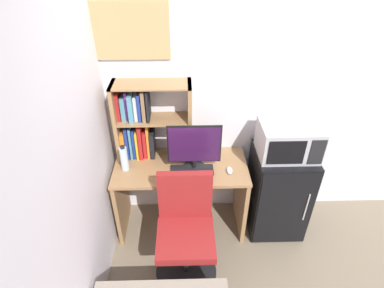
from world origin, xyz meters
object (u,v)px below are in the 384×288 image
wall_corkboard (121,31)px  desk_chair (186,236)px  water_bottle (124,159)px  keyboard (192,170)px  hutch_bookshelf (143,122)px  computer_mouse (230,170)px  monitor (194,147)px  microwave (289,140)px  mini_fridge (278,191)px

wall_corkboard → desk_chair: bearing=-58.6°
water_bottle → wall_corkboard: 1.03m
water_bottle → wall_corkboard: bearing=80.5°
keyboard → water_bottle: water_bottle is taller
desk_chair → hutch_bookshelf: bearing=118.0°
computer_mouse → water_bottle: 0.91m
computer_mouse → monitor: bearing=170.2°
computer_mouse → hutch_bookshelf: bearing=160.4°
hutch_bookshelf → microwave: hutch_bookshelf is taller
computer_mouse → wall_corkboard: 1.43m
keyboard → computer_mouse: (0.32, -0.02, 0.00)m
hutch_bookshelf → wall_corkboard: (-0.11, 0.10, 0.74)m
mini_fridge → desk_chair: bearing=-151.5°
computer_mouse → water_bottle: bearing=176.2°
monitor → computer_mouse: bearing=-9.8°
hutch_bookshelf → water_bottle: (-0.16, -0.20, -0.24)m
keyboard → water_bottle: (-0.58, 0.04, 0.10)m
mini_fridge → desk_chair: 1.00m
keyboard → desk_chair: bearing=-98.8°
keyboard → water_bottle: bearing=175.8°
monitor → water_bottle: (-0.60, 0.01, -0.11)m
mini_fridge → computer_mouse: bearing=-171.1°
water_bottle → monitor: bearing=-0.8°
computer_mouse → wall_corkboard: bearing=157.0°
wall_corkboard → water_bottle: bearing=-99.5°
keyboard → microwave: size_ratio=0.75×
keyboard → hutch_bookshelf: bearing=149.5°
monitor → microwave: monitor is taller
hutch_bookshelf → keyboard: bearing=-30.5°
desk_chair → wall_corkboard: wall_corkboard is taller
mini_fridge → water_bottle: bearing=-179.3°
hutch_bookshelf → computer_mouse: bearing=-19.6°
computer_mouse → mini_fridge: 0.60m
water_bottle → wall_corkboard: size_ratio=0.33×
wall_corkboard → mini_fridge: bearing=-12.0°
hutch_bookshelf → wall_corkboard: size_ratio=0.96×
monitor → mini_fridge: monitor is taller
monitor → wall_corkboard: (-0.55, 0.31, 0.87)m
microwave → hutch_bookshelf: bearing=171.5°
water_bottle → computer_mouse: bearing=-3.8°
microwave → water_bottle: bearing=-179.2°
computer_mouse → microwave: microwave is taller
monitor → hutch_bookshelf: bearing=154.1°
hutch_bookshelf → mini_fridge: (1.24, -0.19, -0.67)m
water_bottle → desk_chair: (0.52, -0.46, -0.45)m
hutch_bookshelf → wall_corkboard: wall_corkboard is taller
computer_mouse → desk_chair: desk_chair is taller
monitor → computer_mouse: (0.30, -0.05, -0.21)m
water_bottle → hutch_bookshelf: bearing=51.4°
microwave → wall_corkboard: wall_corkboard is taller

